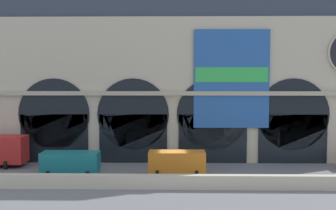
{
  "coord_description": "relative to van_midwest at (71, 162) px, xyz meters",
  "views": [
    {
      "loc": [
        0.24,
        -36.19,
        8.9
      ],
      "look_at": [
        -0.51,
        5.0,
        6.11
      ],
      "focal_mm": 42.18,
      "sensor_mm": 36.0,
      "label": 1
    }
  ],
  "objects": [
    {
      "name": "quay_parapet_wall",
      "position": [
        9.32,
        -4.1,
        -0.67
      ],
      "size": [
        90.0,
        0.7,
        1.14
      ],
      "primitive_type": "cube",
      "color": "beige",
      "rests_on": "ground"
    },
    {
      "name": "van_midwest",
      "position": [
        0.0,
        0.0,
        0.0
      ],
      "size": [
        5.2,
        2.48,
        2.2
      ],
      "color": "#19727A",
      "rests_on": "ground"
    },
    {
      "name": "van_center",
      "position": [
        9.72,
        0.46,
        0.0
      ],
      "size": [
        5.2,
        2.48,
        2.2
      ],
      "color": "orange",
      "rests_on": "ground"
    },
    {
      "name": "ground_plane",
      "position": [
        9.32,
        0.79,
        -1.25
      ],
      "size": [
        200.0,
        200.0,
        0.0
      ],
      "primitive_type": "plane",
      "color": "slate"
    },
    {
      "name": "station_building",
      "position": [
        9.36,
        8.76,
        7.7
      ],
      "size": [
        43.46,
        6.37,
        18.3
      ],
      "color": "beige",
      "rests_on": "ground"
    }
  ]
}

